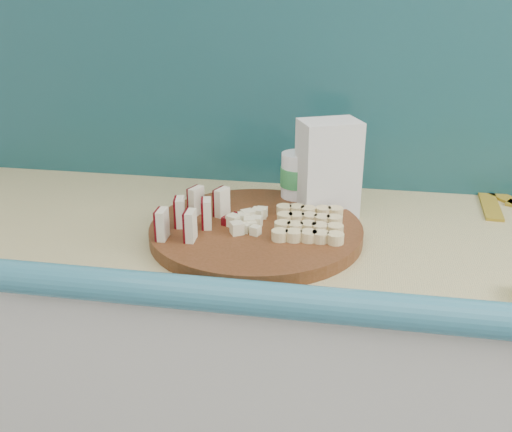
{
  "coord_description": "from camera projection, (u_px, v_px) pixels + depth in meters",
  "views": [
    {
      "loc": [
        0.06,
        0.39,
        1.4
      ],
      "look_at": [
        -0.12,
        1.44,
        0.96
      ],
      "focal_mm": 40.0,
      "sensor_mm": 36.0,
      "label": 1
    }
  ],
  "objects": [
    {
      "name": "kitchen_counter",
      "position": [
        353.0,
        406.0,
        1.36
      ],
      "size": [
        2.2,
        0.63,
        0.91
      ],
      "color": "silver",
      "rests_on": "ground"
    },
    {
      "name": "backsplash",
      "position": [
        374.0,
        88.0,
        1.35
      ],
      "size": [
        2.2,
        0.02,
        0.5
      ],
      "primitive_type": "cube",
      "color": "teal",
      "rests_on": "kitchen_counter"
    },
    {
      "name": "cutting_board",
      "position": [
        256.0,
        231.0,
        1.16
      ],
      "size": [
        0.45,
        0.45,
        0.03
      ],
      "primitive_type": "cylinder",
      "rotation": [
        0.0,
        0.0,
        0.05
      ],
      "color": "#42240E",
      "rests_on": "kitchen_counter"
    },
    {
      "name": "apple_wedges",
      "position": [
        193.0,
        213.0,
        1.14
      ],
      "size": [
        0.11,
        0.17,
        0.06
      ],
      "color": "beige",
      "rests_on": "cutting_board"
    },
    {
      "name": "apple_chunks",
      "position": [
        242.0,
        219.0,
        1.16
      ],
      "size": [
        0.06,
        0.07,
        0.02
      ],
      "color": "#F7F0C6",
      "rests_on": "cutting_board"
    },
    {
      "name": "banana_slices",
      "position": [
        308.0,
        223.0,
        1.14
      ],
      "size": [
        0.14,
        0.17,
        0.02
      ],
      "color": "#DFC888",
      "rests_on": "cutting_board"
    },
    {
      "name": "flour_bag",
      "position": [
        328.0,
        169.0,
        1.24
      ],
      "size": [
        0.15,
        0.13,
        0.21
      ],
      "primitive_type": "cube",
      "rotation": [
        0.0,
        0.0,
        0.42
      ],
      "color": "silver",
      "rests_on": "kitchen_counter"
    },
    {
      "name": "canister",
      "position": [
        298.0,
        179.0,
        1.3
      ],
      "size": [
        0.08,
        0.08,
        0.13
      ],
      "rotation": [
        0.0,
        0.0,
        -0.17
      ],
      "color": "white",
      "rests_on": "kitchen_counter"
    }
  ]
}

